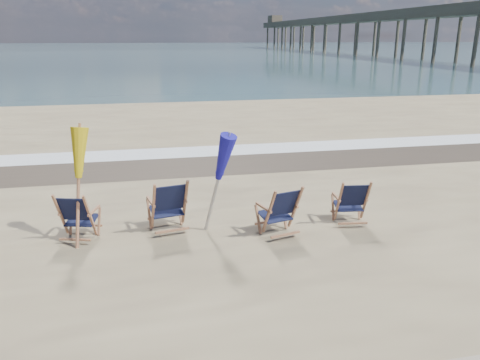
{
  "coord_description": "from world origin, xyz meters",
  "views": [
    {
      "loc": [
        -1.65,
        -6.03,
        3.49
      ],
      "look_at": [
        0.0,
        2.2,
        0.9
      ],
      "focal_mm": 35.0,
      "sensor_mm": 36.0,
      "label": 1
    }
  ],
  "objects_px": {
    "beach_chair_0": "(90,218)",
    "umbrella_yellow": "(75,159)",
    "beach_chair_1": "(185,204)",
    "umbrella_blue": "(215,157)",
    "beach_chair_3": "(366,202)",
    "fishing_pier": "(372,29)",
    "beach_chair_2": "(296,209)"
  },
  "relations": [
    {
      "from": "beach_chair_0",
      "to": "umbrella_yellow",
      "type": "bearing_deg",
      "value": 24.83
    },
    {
      "from": "beach_chair_1",
      "to": "umbrella_yellow",
      "type": "bearing_deg",
      "value": -4.76
    },
    {
      "from": "umbrella_blue",
      "to": "beach_chair_3",
      "type": "bearing_deg",
      "value": -3.09
    },
    {
      "from": "beach_chair_0",
      "to": "beach_chair_1",
      "type": "relative_size",
      "value": 0.89
    },
    {
      "from": "beach_chair_0",
      "to": "fishing_pier",
      "type": "xyz_separation_m",
      "value": [
        40.72,
        72.1,
        4.18
      ]
    },
    {
      "from": "beach_chair_2",
      "to": "umbrella_yellow",
      "type": "height_order",
      "value": "umbrella_yellow"
    },
    {
      "from": "fishing_pier",
      "to": "umbrella_blue",
      "type": "bearing_deg",
      "value": -118.09
    },
    {
      "from": "beach_chair_0",
      "to": "beach_chair_2",
      "type": "height_order",
      "value": "beach_chair_2"
    },
    {
      "from": "beach_chair_3",
      "to": "fishing_pier",
      "type": "height_order",
      "value": "fishing_pier"
    },
    {
      "from": "beach_chair_1",
      "to": "beach_chair_2",
      "type": "distance_m",
      "value": 2.02
    },
    {
      "from": "beach_chair_1",
      "to": "beach_chair_3",
      "type": "relative_size",
      "value": 1.13
    },
    {
      "from": "beach_chair_0",
      "to": "umbrella_blue",
      "type": "bearing_deg",
      "value": -165.99
    },
    {
      "from": "beach_chair_3",
      "to": "fishing_pier",
      "type": "bearing_deg",
      "value": -109.27
    },
    {
      "from": "beach_chair_1",
      "to": "beach_chair_2",
      "type": "xyz_separation_m",
      "value": [
        1.94,
        -0.56,
        -0.03
      ]
    },
    {
      "from": "umbrella_yellow",
      "to": "beach_chair_1",
      "type": "bearing_deg",
      "value": 6.59
    },
    {
      "from": "beach_chair_0",
      "to": "beach_chair_1",
      "type": "xyz_separation_m",
      "value": [
        1.67,
        0.19,
        0.06
      ]
    },
    {
      "from": "beach_chair_3",
      "to": "umbrella_blue",
      "type": "distance_m",
      "value": 3.03
    },
    {
      "from": "beach_chair_1",
      "to": "umbrella_yellow",
      "type": "relative_size",
      "value": 0.51
    },
    {
      "from": "beach_chair_2",
      "to": "fishing_pier",
      "type": "distance_m",
      "value": 81.53
    },
    {
      "from": "beach_chair_0",
      "to": "beach_chair_3",
      "type": "distance_m",
      "value": 5.06
    },
    {
      "from": "beach_chair_3",
      "to": "beach_chair_0",
      "type": "bearing_deg",
      "value": 4.53
    },
    {
      "from": "beach_chair_1",
      "to": "fishing_pier",
      "type": "bearing_deg",
      "value": -129.85
    },
    {
      "from": "beach_chair_0",
      "to": "beach_chair_2",
      "type": "bearing_deg",
      "value": -170.35
    },
    {
      "from": "beach_chair_1",
      "to": "fishing_pier",
      "type": "distance_m",
      "value": 81.93
    },
    {
      "from": "beach_chair_0",
      "to": "beach_chair_2",
      "type": "xyz_separation_m",
      "value": [
        3.61,
        -0.38,
        0.02
      ]
    },
    {
      "from": "beach_chair_2",
      "to": "beach_chair_3",
      "type": "relative_size",
      "value": 1.06
    },
    {
      "from": "beach_chair_2",
      "to": "umbrella_yellow",
      "type": "bearing_deg",
      "value": -20.42
    },
    {
      "from": "umbrella_blue",
      "to": "beach_chair_1",
      "type": "bearing_deg",
      "value": 154.97
    },
    {
      "from": "fishing_pier",
      "to": "beach_chair_2",
      "type": "bearing_deg",
      "value": -117.11
    },
    {
      "from": "beach_chair_0",
      "to": "beach_chair_2",
      "type": "distance_m",
      "value": 3.63
    },
    {
      "from": "beach_chair_3",
      "to": "fishing_pier",
      "type": "relative_size",
      "value": 0.01
    },
    {
      "from": "beach_chair_2",
      "to": "umbrella_blue",
      "type": "bearing_deg",
      "value": -27.68
    }
  ]
}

